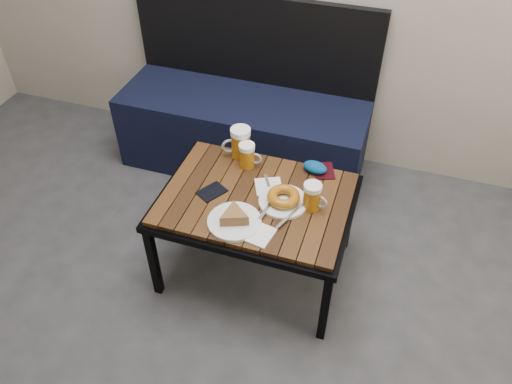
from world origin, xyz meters
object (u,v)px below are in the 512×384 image
(passport_burgundy, at_px, (324,171))
(knit_pouch, at_px, (315,167))
(plate_pie, at_px, (234,218))
(beer_mug_left, at_px, (240,143))
(beer_mug_right, at_px, (313,196))
(plate_bagel, at_px, (283,199))
(bench, at_px, (244,124))
(passport_navy, at_px, (212,192))
(beer_mug_centre, at_px, (247,155))
(cafe_table, at_px, (256,204))

(passport_burgundy, height_order, knit_pouch, knit_pouch)
(plate_pie, xyz_separation_m, passport_burgundy, (0.28, 0.44, -0.02))
(beer_mug_left, relative_size, beer_mug_right, 1.23)
(plate_bagel, distance_m, knit_pouch, 0.26)
(bench, xyz_separation_m, passport_navy, (0.13, -0.81, 0.20))
(beer_mug_left, height_order, beer_mug_centre, beer_mug_left)
(bench, distance_m, cafe_table, 0.85)
(plate_bagel, bearing_deg, cafe_table, 179.84)
(passport_burgundy, bearing_deg, beer_mug_left, 161.01)
(beer_mug_left, xyz_separation_m, passport_navy, (-0.03, -0.28, -0.07))
(cafe_table, height_order, passport_navy, passport_navy)
(bench, xyz_separation_m, beer_mug_left, (0.16, -0.52, 0.28))
(plate_pie, height_order, passport_navy, plate_pie)
(beer_mug_left, height_order, knit_pouch, beer_mug_left)
(bench, height_order, plate_pie, bench)
(bench, height_order, knit_pouch, bench)
(beer_mug_right, bearing_deg, beer_mug_left, 166.34)
(cafe_table, xyz_separation_m, beer_mug_centre, (-0.10, 0.19, 0.10))
(beer_mug_centre, relative_size, knit_pouch, 1.06)
(bench, distance_m, passport_navy, 0.84)
(plate_pie, height_order, knit_pouch, plate_pie)
(passport_navy, bearing_deg, bench, 130.72)
(beer_mug_centre, distance_m, knit_pouch, 0.31)
(cafe_table, height_order, plate_pie, plate_pie)
(plate_pie, bearing_deg, beer_mug_centre, 100.54)
(cafe_table, bearing_deg, passport_navy, -170.48)
(plate_pie, bearing_deg, beer_mug_right, 34.20)
(plate_pie, xyz_separation_m, passport_navy, (-0.16, 0.14, -0.02))
(beer_mug_right, relative_size, plate_pie, 0.55)
(beer_mug_right, relative_size, passport_burgundy, 1.02)
(beer_mug_left, bearing_deg, bench, -99.97)
(cafe_table, bearing_deg, beer_mug_left, 122.50)
(cafe_table, relative_size, plate_pie, 3.79)
(beer_mug_right, relative_size, plate_bagel, 0.45)
(beer_mug_left, bearing_deg, knit_pouch, 151.65)
(beer_mug_centre, distance_m, beer_mug_right, 0.39)
(beer_mug_left, distance_m, plate_pie, 0.45)
(beer_mug_right, distance_m, passport_burgundy, 0.25)
(bench, height_order, beer_mug_right, bench)
(plate_pie, bearing_deg, cafe_table, 78.53)
(cafe_table, bearing_deg, plate_pie, -101.47)
(passport_navy, bearing_deg, beer_mug_centre, 99.83)
(bench, bearing_deg, beer_mug_left, -72.61)
(bench, height_order, beer_mug_left, bench)
(bench, bearing_deg, plate_pie, -73.11)
(cafe_table, xyz_separation_m, beer_mug_right, (0.24, 0.01, 0.11))
(beer_mug_centre, height_order, beer_mug_right, beer_mug_right)
(beer_mug_right, bearing_deg, cafe_table, -159.86)
(beer_mug_left, height_order, passport_navy, beer_mug_left)
(cafe_table, distance_m, plate_pie, 0.19)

